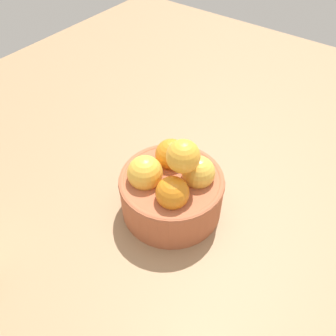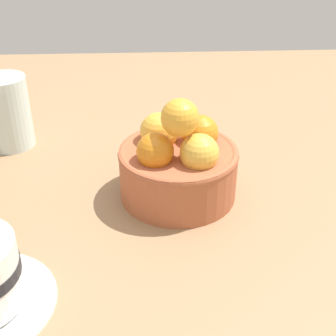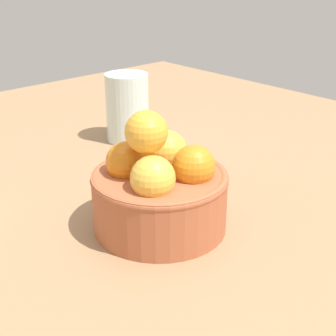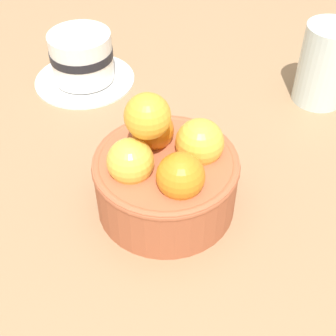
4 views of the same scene
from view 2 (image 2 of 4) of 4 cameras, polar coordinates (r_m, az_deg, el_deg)
ground_plane at (r=60.86cm, az=1.17°, el=-4.54°), size 130.13×117.91×3.56cm
terracotta_bowl at (r=57.34cm, az=1.23°, el=0.66°), size 14.57×14.57×13.56cm
water_glass at (r=72.72cm, az=-18.82°, el=6.38°), size 6.66×6.66×10.56cm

